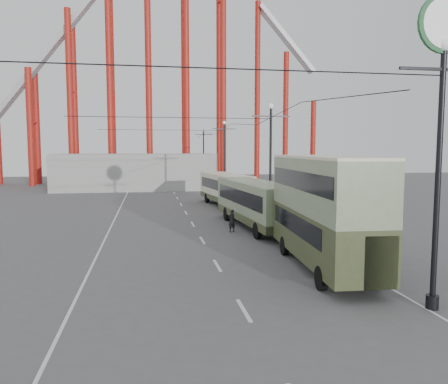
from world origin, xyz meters
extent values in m
plane|color=#525254|center=(0.00, 0.00, 0.00)|extent=(160.00, 160.00, 0.00)
cube|color=silver|center=(-1.00, 19.00, 0.01)|extent=(0.15, 82.00, 0.01)
cube|color=silver|center=(5.40, 20.00, 0.01)|extent=(0.12, 120.00, 0.01)
cube|color=silver|center=(-7.00, 20.00, 0.01)|extent=(0.12, 120.00, 0.01)
cylinder|color=black|center=(5.60, -3.00, 4.50)|extent=(0.20, 0.20, 9.00)
cylinder|color=black|center=(5.60, -3.00, 0.25)|extent=(0.44, 0.44, 0.50)
cube|color=black|center=(5.60, -3.00, 8.30)|extent=(3.20, 0.10, 0.10)
sphere|color=white|center=(5.60, -3.00, 9.10)|extent=(0.44, 0.44, 0.44)
cylinder|color=#1E5A2C|center=(5.60, -3.00, 9.80)|extent=(2.00, 0.12, 2.00)
cylinder|color=white|center=(5.60, -3.00, 9.80)|extent=(1.70, 0.16, 1.70)
cylinder|color=black|center=(5.60, 18.00, 4.50)|extent=(0.20, 0.20, 9.00)
cylinder|color=black|center=(5.60, 18.00, 0.25)|extent=(0.44, 0.44, 0.50)
cube|color=black|center=(5.60, 18.00, 8.30)|extent=(3.20, 0.10, 0.10)
sphere|color=white|center=(5.60, 18.00, 9.10)|extent=(0.44, 0.44, 0.44)
cylinder|color=black|center=(5.60, 40.00, 4.50)|extent=(0.20, 0.20, 9.00)
cylinder|color=black|center=(5.60, 40.00, 0.25)|extent=(0.44, 0.44, 0.50)
cube|color=black|center=(5.60, 40.00, 8.30)|extent=(3.20, 0.10, 0.10)
sphere|color=white|center=(5.60, 40.00, 9.10)|extent=(0.44, 0.44, 0.44)
cylinder|color=black|center=(5.60, 62.00, 4.50)|extent=(0.20, 0.20, 9.00)
cylinder|color=black|center=(5.60, 62.00, 0.25)|extent=(0.44, 0.44, 0.50)
cube|color=black|center=(5.60, 62.00, 8.30)|extent=(3.20, 0.10, 0.10)
sphere|color=white|center=(5.60, 62.00, 9.10)|extent=(0.44, 0.44, 0.44)
cylinder|color=maroon|center=(-22.00, 55.00, 9.00)|extent=(1.00, 1.00, 18.00)
cylinder|color=maroon|center=(-22.00, 59.00, 9.00)|extent=(1.00, 1.00, 18.00)
cylinder|color=maroon|center=(-16.00, 55.00, 13.50)|extent=(1.00, 1.00, 27.00)
cylinder|color=maroon|center=(-16.00, 59.00, 13.50)|extent=(1.00, 1.00, 27.00)
cylinder|color=maroon|center=(-10.00, 55.00, 18.00)|extent=(1.00, 1.00, 36.00)
cylinder|color=maroon|center=(-10.00, 59.00, 18.00)|extent=(1.00, 1.00, 36.00)
cylinder|color=maroon|center=(-4.00, 55.00, 22.50)|extent=(1.00, 1.00, 45.00)
cylinder|color=maroon|center=(-4.00, 59.00, 22.50)|extent=(1.00, 1.00, 45.00)
cylinder|color=maroon|center=(2.00, 55.00, 26.00)|extent=(1.00, 1.00, 52.00)
cylinder|color=maroon|center=(2.00, 59.00, 26.00)|extent=(1.00, 1.00, 52.00)
cylinder|color=maroon|center=(8.00, 55.00, 27.50)|extent=(1.00, 1.00, 55.00)
cylinder|color=maroon|center=(8.00, 59.00, 27.50)|extent=(1.00, 1.00, 55.00)
cylinder|color=maroon|center=(14.00, 56.00, 15.00)|extent=(0.90, 0.90, 30.00)
cylinder|color=maroon|center=(19.00, 56.00, 11.00)|extent=(0.90, 0.90, 22.00)
cylinder|color=maroon|center=(24.00, 56.00, 7.00)|extent=(0.90, 0.90, 14.00)
cube|color=#A4A4A9|center=(19.00, 56.00, 24.00)|extent=(9.89, 2.00, 10.87)
cube|color=gray|center=(-6.00, 47.00, 2.50)|extent=(22.00, 10.00, 5.00)
cube|color=#354022|center=(3.83, 2.69, 1.63)|extent=(3.08, 10.04, 2.18)
cube|color=black|center=(3.83, 2.69, 2.08)|extent=(2.99, 8.06, 0.89)
cube|color=gray|center=(3.83, 2.69, 2.87)|extent=(3.10, 10.04, 0.30)
cube|color=gray|center=(3.83, 2.69, 4.11)|extent=(3.08, 10.04, 2.18)
cube|color=black|center=(3.83, 2.69, 4.21)|extent=(3.08, 9.45, 0.84)
cube|color=beige|center=(3.83, 2.69, 5.26)|extent=(3.10, 10.04, 0.12)
cylinder|color=black|center=(2.88, 5.53, 0.50)|extent=(0.34, 1.01, 0.99)
cylinder|color=black|center=(5.11, 5.39, 0.50)|extent=(0.34, 1.01, 0.99)
cylinder|color=black|center=(2.52, -0.41, 0.50)|extent=(0.34, 1.01, 0.99)
cylinder|color=black|center=(4.75, -0.54, 0.50)|extent=(0.34, 1.01, 0.99)
cube|color=gray|center=(3.34, 13.84, 1.86)|extent=(3.64, 11.89, 2.56)
cube|color=black|center=(3.34, 13.84, 2.29)|extent=(3.57, 10.62, 1.01)
cube|color=#354022|center=(3.34, 13.84, 0.85)|extent=(3.67, 11.90, 0.53)
cube|color=gray|center=(3.34, 13.84, 3.23)|extent=(3.66, 11.90, 0.17)
cylinder|color=black|center=(1.86, 17.03, 0.53)|extent=(0.39, 1.09, 1.06)
cylinder|color=black|center=(4.26, 17.23, 0.53)|extent=(0.39, 1.09, 1.06)
cylinder|color=black|center=(2.45, 10.03, 0.53)|extent=(0.39, 1.09, 1.06)
cylinder|color=black|center=(4.85, 10.23, 0.53)|extent=(0.39, 1.09, 1.06)
cube|color=beige|center=(3.33, 26.20, 1.79)|extent=(3.87, 10.50, 2.46)
cube|color=black|center=(3.33, 26.20, 2.20)|extent=(3.75, 9.28, 0.97)
cube|color=#354022|center=(3.33, 26.20, 0.82)|extent=(3.90, 10.50, 0.51)
cube|color=beige|center=(3.33, 26.20, 3.11)|extent=(3.89, 10.50, 0.16)
cylinder|color=black|center=(1.83, 28.69, 0.51)|extent=(0.42, 1.05, 1.03)
cylinder|color=black|center=(4.13, 28.99, 0.51)|extent=(0.42, 1.05, 1.03)
cylinder|color=black|center=(2.58, 23.00, 0.51)|extent=(0.42, 1.05, 1.03)
cylinder|color=black|center=(4.88, 23.30, 0.51)|extent=(0.42, 1.05, 1.03)
imported|color=black|center=(1.32, 12.43, 0.78)|extent=(0.67, 0.59, 1.56)
camera|label=1|loc=(-4.21, -16.50, 5.62)|focal=35.00mm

